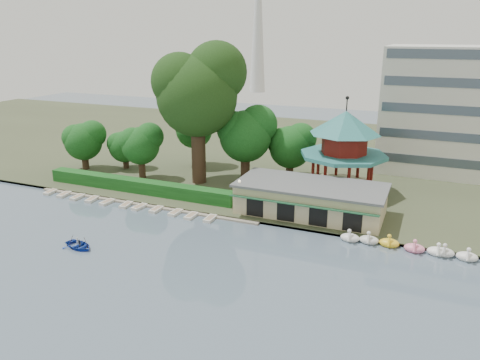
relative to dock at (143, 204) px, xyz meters
The scene contains 13 objects.
ground_plane 20.97m from the dock, 55.10° to the right, with size 220.00×220.00×0.00m, color slate.
shore 36.81m from the dock, 70.97° to the left, with size 220.00×70.00×0.40m, color #424930.
embankment 12.00m from the dock, ahead, with size 220.00×0.60×0.30m, color gray.
dock is the anchor object (origin of this frame).
boathouse 22.62m from the dock, 12.24° to the left, with size 18.60×9.39×3.90m.
pavilion 29.14m from the dock, 31.66° to the left, with size 12.40×12.40×13.50m.
hedge 4.61m from the dock, 132.27° to the left, with size 30.00×2.00×1.80m, color #19541B.
lamp_post 13.99m from the dock, ahead, with size 0.36×0.36×4.28m.
big_tree 18.47m from the dock, 73.96° to the left, with size 13.06×12.17×20.99m.
small_trees 15.96m from the dock, 86.33° to the left, with size 40.05×16.39×11.62m.
swan_boats 34.40m from the dock, ahead, with size 14.13×2.09×1.92m.
moored_rowboats 2.55m from the dock, 146.68° to the right, with size 27.15×2.69×0.36m.
rowboat_with_passengers 14.08m from the dock, 85.29° to the right, with size 5.83×4.74×2.01m.
Camera 1 is at (23.34, -32.74, 22.53)m, focal length 35.00 mm.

